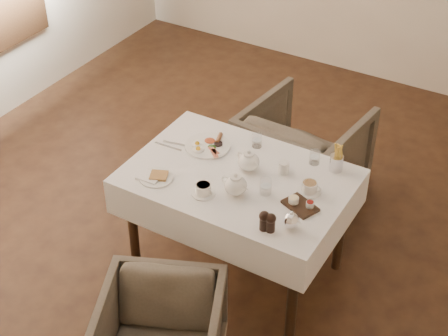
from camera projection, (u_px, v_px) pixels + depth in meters
table at (238, 191)px, 4.03m from camera, size 1.28×0.88×0.75m
armchair_far at (303, 153)px, 4.84m from camera, size 0.83×0.85×0.71m
breakfast_plate at (208, 145)px, 4.19m from camera, size 0.28×0.28×0.04m
side_plate at (155, 177)px, 3.93m from camera, size 0.20×0.20×0.02m
teapot_centre at (249, 160)px, 3.96m from camera, size 0.20×0.18×0.14m
teapot_front at (236, 184)px, 3.78m from camera, size 0.19×0.15×0.14m
creamer at (284, 167)px, 3.96m from camera, size 0.07×0.07×0.07m
teacup_near at (203, 190)px, 3.80m from camera, size 0.13×0.13×0.07m
teacup_far at (309, 188)px, 3.82m from camera, size 0.13×0.13×0.07m
glass_left at (257, 140)px, 4.17m from camera, size 0.06×0.06×0.09m
glass_mid at (266, 186)px, 3.80m from camera, size 0.08×0.08×0.09m
glass_right at (315, 157)px, 4.03m from camera, size 0.08×0.08×0.09m
condiment_board at (300, 205)px, 3.72m from camera, size 0.22×0.19×0.05m
pepper_mill_left at (264, 220)px, 3.55m from camera, size 0.07×0.07×0.12m
pepper_mill_right at (271, 223)px, 3.54m from camera, size 0.07×0.07×0.11m
silver_pot at (291, 219)px, 3.56m from camera, size 0.13×0.12×0.11m
fries_cup at (337, 159)px, 3.96m from camera, size 0.08×0.08×0.17m
cutlery_fork at (178, 144)px, 4.21m from camera, size 0.20×0.05×0.00m
cutlery_knife at (168, 146)px, 4.19m from camera, size 0.19×0.02×0.00m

